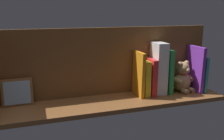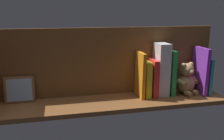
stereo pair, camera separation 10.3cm
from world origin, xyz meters
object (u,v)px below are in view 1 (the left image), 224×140
(picture_frame_leaning, at_px, (17,92))
(teddy_bear, at_px, (183,78))
(dictionary_thick_white, at_px, (159,68))
(book_0, at_px, (198,73))

(picture_frame_leaning, bearing_deg, teddy_bear, 176.36)
(teddy_bear, height_order, dictionary_thick_white, dictionary_thick_white)
(teddy_bear, relative_size, dictionary_thick_white, 0.62)
(book_0, distance_m, picture_frame_leaning, 0.97)
(dictionary_thick_white, relative_size, picture_frame_leaning, 1.95)
(dictionary_thick_white, distance_m, picture_frame_leaning, 0.73)
(picture_frame_leaning, bearing_deg, dictionary_thick_white, 177.19)
(teddy_bear, xyz_separation_m, picture_frame_leaning, (0.86, -0.05, -0.01))
(teddy_bear, bearing_deg, dictionary_thick_white, -24.54)
(book_0, xyz_separation_m, dictionary_thick_white, (0.24, -0.02, 0.04))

